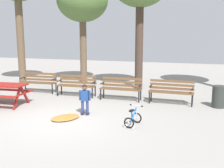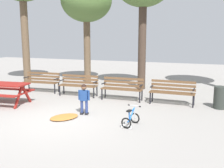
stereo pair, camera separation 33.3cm
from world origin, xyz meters
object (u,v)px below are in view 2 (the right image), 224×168
object	(u,v)px
park_bench_far_right	(172,90)
picnic_table	(3,88)
kids_bicycle	(131,119)
trash_bin	(220,98)
park_bench_right	(122,87)
park_bench_left	(79,84)
child_standing	(84,97)
park_bench_far_left	(42,80)

from	to	relation	value
park_bench_far_right	picnic_table	bearing A→B (deg)	-159.54
park_bench_far_right	kids_bicycle	world-z (taller)	park_bench_far_right
picnic_table	trash_bin	xyz separation A→B (m)	(7.34, 2.12, -0.21)
park_bench_right	kids_bicycle	world-z (taller)	park_bench_right
kids_bicycle	park_bench_right	bearing A→B (deg)	112.63
park_bench_left	child_standing	size ratio (longest dim) A/B	1.67
park_bench_far_left	child_standing	world-z (taller)	child_standing
park_bench_right	trash_bin	distance (m)	3.52
park_bench_far_right	trash_bin	world-z (taller)	park_bench_far_right
park_bench_left	park_bench_right	size ratio (longest dim) A/B	1.01
kids_bicycle	trash_bin	size ratio (longest dim) A/B	0.80
park_bench_left	kids_bicycle	world-z (taller)	park_bench_left
park_bench_far_left	park_bench_left	xyz separation A→B (m)	(1.90, -0.15, 0.00)
child_standing	kids_bicycle	distance (m)	1.80
park_bench_right	kids_bicycle	bearing A→B (deg)	-67.37
park_bench_far_right	trash_bin	xyz separation A→B (m)	(1.61, -0.02, -0.13)
picnic_table	child_standing	world-z (taller)	child_standing
park_bench_right	kids_bicycle	size ratio (longest dim) A/B	2.66
picnic_table	park_bench_far_left	xyz separation A→B (m)	(0.02, 2.34, -0.08)
picnic_table	child_standing	distance (m)	3.32
child_standing	park_bench_far_left	bearing A→B (deg)	143.03
park_bench_left	park_bench_right	world-z (taller)	same
trash_bin	park_bench_far_left	bearing A→B (deg)	178.25
park_bench_right	trash_bin	size ratio (longest dim) A/B	2.12
picnic_table	park_bench_left	xyz separation A→B (m)	(1.92, 2.19, -0.08)
picnic_table	park_bench_far_right	bearing A→B (deg)	20.46
trash_bin	picnic_table	bearing A→B (deg)	-163.93
picnic_table	park_bench_far_right	world-z (taller)	park_bench_far_right
park_bench_left	kids_bicycle	size ratio (longest dim) A/B	2.69
child_standing	trash_bin	world-z (taller)	child_standing
park_bench_right	trash_bin	xyz separation A→B (m)	(3.52, -0.03, -0.13)
picnic_table	kids_bicycle	size ratio (longest dim) A/B	3.20
picnic_table	trash_bin	bearing A→B (deg)	16.07
picnic_table	park_bench_right	distance (m)	4.39
trash_bin	park_bench_right	bearing A→B (deg)	179.57
trash_bin	park_bench_far_right	bearing A→B (deg)	179.18
park_bench_far_right	trash_bin	size ratio (longest dim) A/B	2.11
kids_bicycle	park_bench_far_right	bearing A→B (deg)	75.48
park_bench_left	trash_bin	distance (m)	5.42
picnic_table	park_bench_right	size ratio (longest dim) A/B	1.20
park_bench_left	park_bench_right	xyz separation A→B (m)	(1.90, -0.05, 0.00)
park_bench_far_left	park_bench_left	distance (m)	1.91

